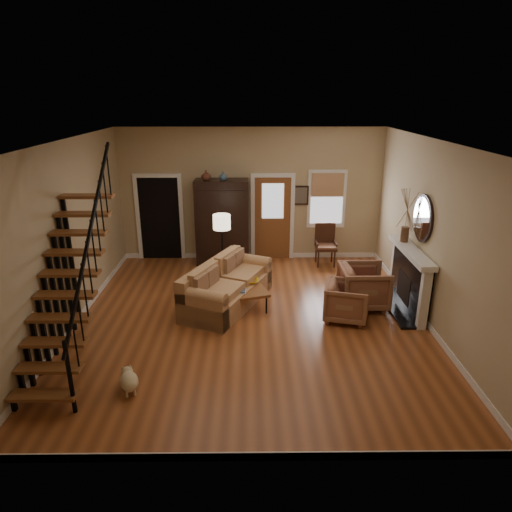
{
  "coord_description": "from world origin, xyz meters",
  "views": [
    {
      "loc": [
        0.02,
        -7.7,
        4.06
      ],
      "look_at": [
        0.1,
        0.4,
        1.15
      ],
      "focal_mm": 32.0,
      "sensor_mm": 36.0,
      "label": 1
    }
  ],
  "objects_px": {
    "armchair_right": "(364,286)",
    "floor_lamp": "(223,251)",
    "sofa": "(228,285)",
    "coffee_table": "(247,295)",
    "armchair_left": "(347,301)",
    "side_chair": "(326,245)",
    "armoire": "(222,222)"
  },
  "relations": [
    {
      "from": "armchair_right",
      "to": "floor_lamp",
      "type": "xyz_separation_m",
      "value": [
        -2.86,
        1.03,
        0.39
      ]
    },
    {
      "from": "sofa",
      "to": "coffee_table",
      "type": "relative_size",
      "value": 2.11
    },
    {
      "from": "armchair_left",
      "to": "floor_lamp",
      "type": "relative_size",
      "value": 0.49
    },
    {
      "from": "sofa",
      "to": "armchair_left",
      "type": "distance_m",
      "value": 2.36
    },
    {
      "from": "coffee_table",
      "to": "armchair_left",
      "type": "relative_size",
      "value": 1.36
    },
    {
      "from": "coffee_table",
      "to": "armchair_left",
      "type": "distance_m",
      "value": 1.99
    },
    {
      "from": "coffee_table",
      "to": "floor_lamp",
      "type": "xyz_separation_m",
      "value": [
        -0.54,
        0.96,
        0.61
      ]
    },
    {
      "from": "side_chair",
      "to": "sofa",
      "type": "bearing_deg",
      "value": -135.63
    },
    {
      "from": "armoire",
      "to": "armchair_left",
      "type": "distance_m",
      "value": 4.05
    },
    {
      "from": "armchair_right",
      "to": "armoire",
      "type": "bearing_deg",
      "value": 48.69
    },
    {
      "from": "coffee_table",
      "to": "floor_lamp",
      "type": "height_order",
      "value": "floor_lamp"
    },
    {
      "from": "armoire",
      "to": "side_chair",
      "type": "height_order",
      "value": "armoire"
    },
    {
      "from": "coffee_table",
      "to": "armchair_right",
      "type": "relative_size",
      "value": 1.16
    },
    {
      "from": "coffee_table",
      "to": "side_chair",
      "type": "distance_m",
      "value": 3.0
    },
    {
      "from": "armchair_left",
      "to": "floor_lamp",
      "type": "height_order",
      "value": "floor_lamp"
    },
    {
      "from": "coffee_table",
      "to": "armchair_left",
      "type": "xyz_separation_m",
      "value": [
        1.88,
        -0.63,
        0.16
      ]
    },
    {
      "from": "side_chair",
      "to": "coffee_table",
      "type": "bearing_deg",
      "value": -130.19
    },
    {
      "from": "floor_lamp",
      "to": "armchair_left",
      "type": "bearing_deg",
      "value": -33.39
    },
    {
      "from": "armchair_right",
      "to": "floor_lamp",
      "type": "relative_size",
      "value": 0.58
    },
    {
      "from": "sofa",
      "to": "floor_lamp",
      "type": "relative_size",
      "value": 1.4
    },
    {
      "from": "side_chair",
      "to": "armchair_right",
      "type": "bearing_deg",
      "value": -80.44
    },
    {
      "from": "coffee_table",
      "to": "floor_lamp",
      "type": "distance_m",
      "value": 1.26
    },
    {
      "from": "floor_lamp",
      "to": "side_chair",
      "type": "relative_size",
      "value": 1.6
    },
    {
      "from": "armoire",
      "to": "armchair_left",
      "type": "bearing_deg",
      "value": -51.19
    },
    {
      "from": "coffee_table",
      "to": "armchair_right",
      "type": "xyz_separation_m",
      "value": [
        2.32,
        -0.07,
        0.22
      ]
    },
    {
      "from": "armchair_left",
      "to": "armchair_right",
      "type": "relative_size",
      "value": 0.85
    },
    {
      "from": "armoire",
      "to": "floor_lamp",
      "type": "distance_m",
      "value": 1.54
    },
    {
      "from": "armoire",
      "to": "floor_lamp",
      "type": "xyz_separation_m",
      "value": [
        0.09,
        -1.52,
        -0.23
      ]
    },
    {
      "from": "sofa",
      "to": "side_chair",
      "type": "distance_m",
      "value": 3.24
    },
    {
      "from": "sofa",
      "to": "armchair_left",
      "type": "height_order",
      "value": "sofa"
    },
    {
      "from": "armoire",
      "to": "coffee_table",
      "type": "height_order",
      "value": "armoire"
    },
    {
      "from": "armoire",
      "to": "coffee_table",
      "type": "distance_m",
      "value": 2.69
    }
  ]
}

